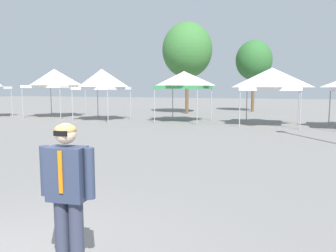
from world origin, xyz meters
TOP-DOWN VIEW (x-y plane):
  - canopy_tent_far_right at (-13.75, 17.57)m, footprint 3.56×3.56m
  - canopy_tent_center at (-9.00, 16.57)m, footprint 3.06×3.06m
  - canopy_tent_behind_center at (-3.55, 17.67)m, footprint 3.19×3.19m
  - canopy_tent_left_of_center at (1.86, 17.49)m, footprint 3.31×3.31m
  - person_foreground at (0.64, 0.45)m, footprint 0.65×0.29m
  - tree_behind_tents_left at (-0.35, 28.77)m, footprint 3.32×3.32m
  - tree_behind_tents_center at (-5.38, 24.22)m, footprint 4.21×4.21m

SIDE VIEW (x-z plane):
  - person_foreground at x=0.64m, z-range 0.14..1.92m
  - canopy_tent_left_of_center at x=1.86m, z-range 1.01..4.36m
  - canopy_tent_behind_center at x=-3.55m, z-range 1.07..4.33m
  - canopy_tent_center at x=-9.00m, z-range 1.03..4.49m
  - canopy_tent_far_right at x=-13.75m, z-range 1.09..4.70m
  - tree_behind_tents_left at x=-0.35m, z-range 1.44..8.02m
  - tree_behind_tents_center at x=-5.38m, z-range 1.52..9.21m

